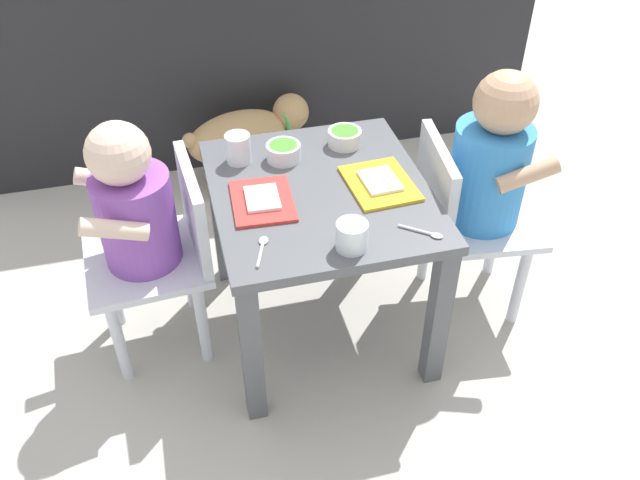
# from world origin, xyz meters

# --- Properties ---
(ground_plane) EXTENTS (7.00, 7.00, 0.00)m
(ground_plane) POSITION_xyz_m (0.00, 0.00, 0.00)
(ground_plane) COLOR #B2ADA3
(kitchen_cabinet_back) EXTENTS (1.98, 0.40, 0.88)m
(kitchen_cabinet_back) POSITION_xyz_m (0.00, 1.04, 0.44)
(kitchen_cabinet_back) COLOR #232326
(kitchen_cabinet_back) RESTS_ON ground
(dining_table) EXTENTS (0.50, 0.56, 0.44)m
(dining_table) POSITION_xyz_m (0.00, 0.00, 0.36)
(dining_table) COLOR #515459
(dining_table) RESTS_ON ground
(seated_child_left) EXTENTS (0.30, 0.30, 0.65)m
(seated_child_left) POSITION_xyz_m (-0.41, 0.04, 0.41)
(seated_child_left) COLOR silver
(seated_child_left) RESTS_ON ground
(seated_child_right) EXTENTS (0.31, 0.31, 0.68)m
(seated_child_right) POSITION_xyz_m (0.41, -0.01, 0.43)
(seated_child_right) COLOR silver
(seated_child_right) RESTS_ON ground
(dog) EXTENTS (0.45, 0.26, 0.29)m
(dog) POSITION_xyz_m (-0.07, 0.72, 0.18)
(dog) COLOR tan
(dog) RESTS_ON ground
(food_tray_left) EXTENTS (0.14, 0.18, 0.02)m
(food_tray_left) POSITION_xyz_m (-0.14, -0.02, 0.44)
(food_tray_left) COLOR red
(food_tray_left) RESTS_ON dining_table
(food_tray_right) EXTENTS (0.16, 0.19, 0.02)m
(food_tray_right) POSITION_xyz_m (0.14, -0.02, 0.44)
(food_tray_right) COLOR gold
(food_tray_right) RESTS_ON dining_table
(water_cup_left) EXTENTS (0.06, 0.06, 0.07)m
(water_cup_left) POSITION_xyz_m (-0.16, 0.16, 0.47)
(water_cup_left) COLOR white
(water_cup_left) RESTS_ON dining_table
(water_cup_right) EXTENTS (0.07, 0.07, 0.06)m
(water_cup_right) POSITION_xyz_m (0.01, -0.22, 0.46)
(water_cup_right) COLOR white
(water_cup_right) RESTS_ON dining_table
(cereal_bowl_left_side) EXTENTS (0.08, 0.08, 0.04)m
(cereal_bowl_left_side) POSITION_xyz_m (0.11, 0.17, 0.46)
(cereal_bowl_left_side) COLOR white
(cereal_bowl_left_side) RESTS_ON dining_table
(veggie_bowl_far) EXTENTS (0.08, 0.08, 0.04)m
(veggie_bowl_far) POSITION_xyz_m (-0.06, 0.14, 0.46)
(veggie_bowl_far) COLOR white
(veggie_bowl_far) RESTS_ON dining_table
(spoon_by_left_tray) EXTENTS (0.04, 0.10, 0.01)m
(spoon_by_left_tray) POSITION_xyz_m (-0.17, -0.18, 0.44)
(spoon_by_left_tray) COLOR silver
(spoon_by_left_tray) RESTS_ON dining_table
(spoon_by_right_tray) EXTENTS (0.09, 0.07, 0.01)m
(spoon_by_right_tray) POSITION_xyz_m (0.17, -0.22, 0.44)
(spoon_by_right_tray) COLOR silver
(spoon_by_right_tray) RESTS_ON dining_table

